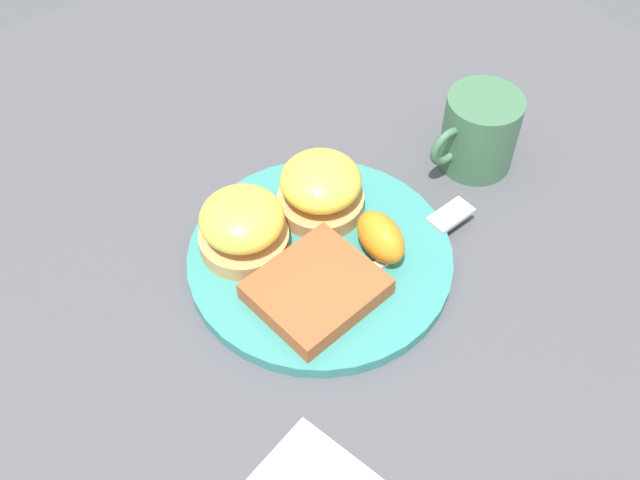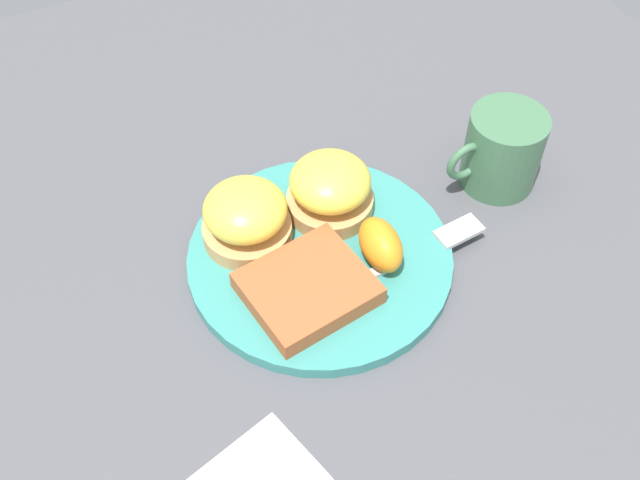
# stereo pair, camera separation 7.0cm
# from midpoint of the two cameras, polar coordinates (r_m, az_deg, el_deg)

# --- Properties ---
(ground_plane) EXTENTS (1.10, 1.10, 0.00)m
(ground_plane) POSITION_cam_midpoint_polar(r_m,az_deg,el_deg) (0.73, -2.75, -1.87)
(ground_plane) COLOR #4C4C51
(plate) EXTENTS (0.25, 0.25, 0.01)m
(plate) POSITION_cam_midpoint_polar(r_m,az_deg,el_deg) (0.72, -2.77, -1.53)
(plate) COLOR teal
(plate) RESTS_ON ground_plane
(sandwich_benedict_left) EXTENTS (0.09, 0.09, 0.06)m
(sandwich_benedict_left) POSITION_cam_midpoint_polar(r_m,az_deg,el_deg) (0.73, -2.69, 3.84)
(sandwich_benedict_left) COLOR tan
(sandwich_benedict_left) RESTS_ON plate
(sandwich_benedict_right) EXTENTS (0.09, 0.09, 0.06)m
(sandwich_benedict_right) POSITION_cam_midpoint_polar(r_m,az_deg,el_deg) (0.71, -8.76, 0.92)
(sandwich_benedict_right) COLOR tan
(sandwich_benedict_right) RESTS_ON plate
(hashbrown_patty) EXTENTS (0.12, 0.11, 0.02)m
(hashbrown_patty) POSITION_cam_midpoint_polar(r_m,az_deg,el_deg) (0.68, -3.25, -3.93)
(hashbrown_patty) COLOR #AD552D
(hashbrown_patty) RESTS_ON plate
(orange_wedge) EXTENTS (0.04, 0.06, 0.04)m
(orange_wedge) POSITION_cam_midpoint_polar(r_m,az_deg,el_deg) (0.70, 1.80, 0.04)
(orange_wedge) COLOR orange
(orange_wedge) RESTS_ON plate
(fork) EXTENTS (0.23, 0.03, 0.00)m
(fork) POSITION_cam_midpoint_polar(r_m,az_deg,el_deg) (0.71, 3.07, -1.17)
(fork) COLOR silver
(fork) RESTS_ON plate
(cup) EXTENTS (0.11, 0.08, 0.09)m
(cup) POSITION_cam_midpoint_polar(r_m,az_deg,el_deg) (0.80, 9.56, 8.00)
(cup) COLOR #42704C
(cup) RESTS_ON ground_plane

